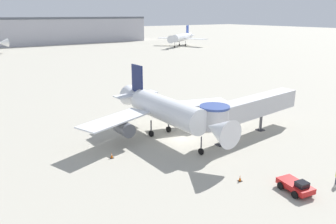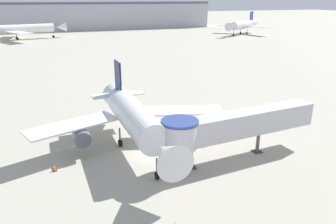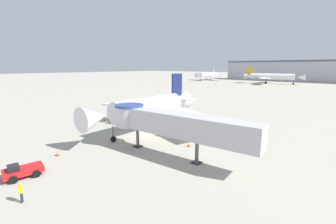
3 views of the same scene
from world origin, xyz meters
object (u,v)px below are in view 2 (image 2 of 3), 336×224
object	(u,v)px
jet_bridge	(231,125)
traffic_cone_port_wing	(54,168)
background_jet_blue_tail	(243,25)
main_airplane	(134,118)
traffic_cone_starboard_wing	(213,141)
background_jet_gold_tail	(22,29)

from	to	relation	value
jet_bridge	traffic_cone_port_wing	size ratio (longest dim) A/B	27.09
background_jet_blue_tail	traffic_cone_port_wing	bearing A→B (deg)	-73.68
main_airplane	traffic_cone_port_wing	world-z (taller)	main_airplane
traffic_cone_port_wing	main_airplane	bearing A→B (deg)	14.24
main_airplane	background_jet_blue_tail	distance (m)	144.74
main_airplane	traffic_cone_starboard_wing	world-z (taller)	main_airplane
traffic_cone_starboard_wing	background_jet_gold_tail	distance (m)	136.47
traffic_cone_port_wing	background_jet_gold_tail	world-z (taller)	background_jet_gold_tail
main_airplane	jet_bridge	xyz separation A→B (m)	(9.99, -6.61, 0.15)
main_airplane	traffic_cone_starboard_wing	distance (m)	11.01
jet_bridge	traffic_cone_port_wing	bearing A→B (deg)	163.00
background_jet_gold_tail	main_airplane	bearing A→B (deg)	178.64
traffic_cone_port_wing	background_jet_blue_tail	distance (m)	153.04
jet_bridge	background_jet_blue_tail	size ratio (longest dim) A/B	0.73
traffic_cone_port_wing	traffic_cone_starboard_wing	world-z (taller)	traffic_cone_port_wing
traffic_cone_starboard_wing	background_jet_blue_tail	world-z (taller)	background_jet_blue_tail
background_jet_blue_tail	background_jet_gold_tail	world-z (taller)	background_jet_blue_tail
traffic_cone_starboard_wing	background_jet_blue_tail	xyz separation A→B (m)	(77.80, 117.13, 4.58)
jet_bridge	traffic_cone_port_wing	world-z (taller)	jet_bridge
background_jet_blue_tail	jet_bridge	bearing A→B (deg)	-66.53
main_airplane	background_jet_gold_tail	distance (m)	132.44
background_jet_blue_tail	background_jet_gold_tail	distance (m)	108.79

